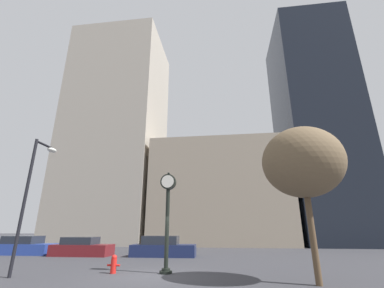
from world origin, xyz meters
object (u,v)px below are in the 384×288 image
(street_clock, at_px, (168,208))
(fire_hydrant_near, at_px, (114,264))
(car_maroon, at_px, (82,248))
(car_navy, at_px, (163,248))
(car_blue, at_px, (24,247))
(bare_tree, at_px, (302,162))
(street_lamp_left, at_px, (34,182))

(street_clock, distance_m, fire_hydrant_near, 3.49)
(car_maroon, relative_size, car_navy, 0.93)
(car_blue, distance_m, car_navy, 11.47)
(car_blue, xyz_separation_m, fire_hydrant_near, (10.99, -7.82, -0.18))
(car_maroon, relative_size, bare_tree, 0.74)
(street_clock, relative_size, bare_tree, 0.78)
(fire_hydrant_near, height_order, bare_tree, bare_tree)
(fire_hydrant_near, bearing_deg, street_lamp_left, -162.28)
(street_clock, xyz_separation_m, fire_hydrant_near, (-2.41, -0.28, -2.51))
(car_maroon, distance_m, car_navy, 6.26)
(car_blue, distance_m, street_lamp_left, 12.05)
(car_maroon, xyz_separation_m, fire_hydrant_near, (5.77, -7.34, -0.16))
(car_maroon, relative_size, street_lamp_left, 0.73)
(car_blue, relative_size, street_lamp_left, 0.78)
(street_clock, bearing_deg, street_lamp_left, -166.46)
(fire_hydrant_near, relative_size, street_lamp_left, 0.13)
(fire_hydrant_near, xyz_separation_m, street_lamp_left, (-3.83, -1.22, 3.69))
(street_lamp_left, bearing_deg, fire_hydrant_near, 17.72)
(car_maroon, height_order, bare_tree, bare_tree)
(street_clock, distance_m, street_lamp_left, 6.52)
(car_blue, xyz_separation_m, street_lamp_left, (7.16, -9.04, 3.51))
(street_clock, height_order, car_navy, street_clock)
(street_lamp_left, height_order, bare_tree, street_lamp_left)
(car_blue, relative_size, bare_tree, 0.79)
(car_maroon, bearing_deg, bare_tree, -33.10)
(street_clock, relative_size, car_maroon, 1.05)
(car_maroon, xyz_separation_m, bare_tree, (14.24, -8.93, 3.98))
(car_maroon, xyz_separation_m, car_navy, (6.26, 0.24, 0.04))
(street_lamp_left, relative_size, bare_tree, 1.02)
(street_clock, xyz_separation_m, car_maroon, (-8.18, 7.06, -2.35))
(car_navy, bearing_deg, fire_hydrant_near, -95.83)
(street_clock, bearing_deg, bare_tree, -17.10)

